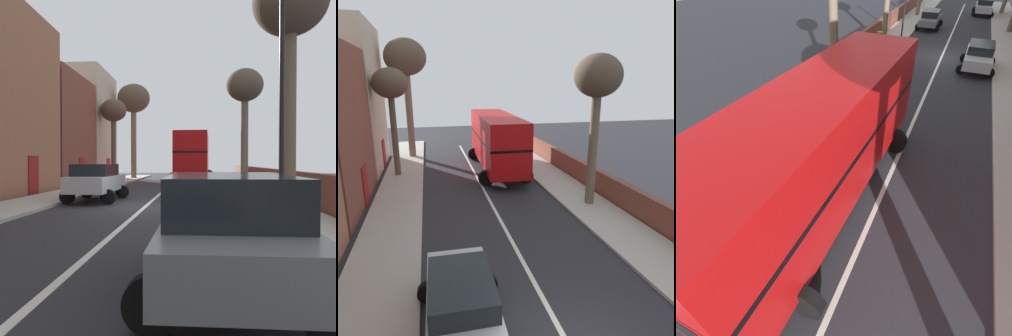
% 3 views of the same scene
% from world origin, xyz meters
% --- Properties ---
extents(double_decker_bus, '(3.82, 10.53, 4.06)m').
position_xyz_m(double_decker_bus, '(1.70, 17.01, 2.35)').
color(double_decker_bus, '#BB0E0F').
rests_on(double_decker_bus, ground).
extents(parked_car_silver_left_1, '(2.46, 4.26, 1.69)m').
position_xyz_m(parked_car_silver_left_1, '(-2.50, 1.82, 0.96)').
color(parked_car_silver_left_1, '#B7BABF').
rests_on(parked_car_silver_left_1, ground).
extents(street_tree_left_0, '(2.29, 2.29, 7.13)m').
position_xyz_m(street_tree_left_0, '(-5.29, 17.09, 5.99)').
color(street_tree_left_0, brown).
rests_on(street_tree_left_0, sidewalk_left).
extents(street_tree_right_1, '(2.32, 2.32, 7.55)m').
position_xyz_m(street_tree_right_1, '(5.04, 9.05, 6.27)').
color(street_tree_right_1, brown).
rests_on(street_tree_right_1, sidewalk_right).
extents(street_tree_left_6, '(3.34, 3.34, 9.63)m').
position_xyz_m(street_tree_left_6, '(-4.50, 22.77, 7.98)').
color(street_tree_left_6, '#7A6B56').
rests_on(street_tree_left_6, sidewalk_left).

